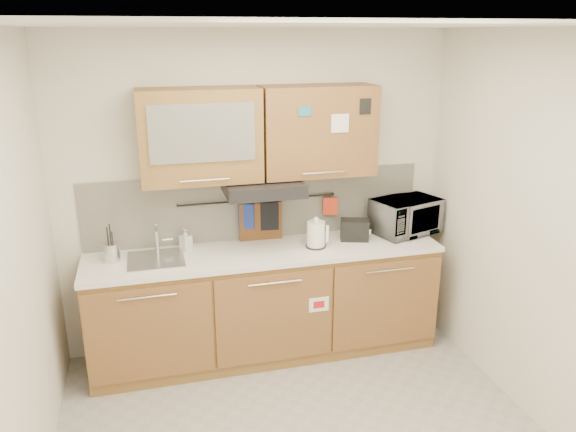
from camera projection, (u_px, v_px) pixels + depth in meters
ceiling at (312, 25)px, 2.84m from camera, size 3.20×3.20×0.00m
wall_back at (257, 194)px, 4.62m from camera, size 3.20×0.00×3.20m
wall_left at (9, 294)px, 2.86m from camera, size 0.00×3.00×3.00m
wall_right at (546, 238)px, 3.63m from camera, size 0.00×3.00×3.00m
base_cabinet at (266, 308)px, 4.62m from camera, size 2.80×0.64×0.88m
countertop at (266, 252)px, 4.46m from camera, size 2.82×0.62×0.04m
backsplash at (257, 206)px, 4.64m from camera, size 2.80×0.02×0.56m
upper_cabinets at (260, 133)px, 4.29m from camera, size 1.82×0.37×0.70m
range_hood at (263, 187)px, 4.35m from camera, size 0.60×0.46×0.10m
sink at (156, 259)px, 4.26m from camera, size 0.42×0.40×0.26m
utensil_rail at (258, 200)px, 4.59m from camera, size 1.30×0.02×0.02m
utensil_crock at (112, 252)px, 4.21m from camera, size 0.15×0.15×0.29m
kettle at (316, 235)px, 4.49m from camera, size 0.19×0.19×0.26m
toaster at (355, 230)px, 4.65m from camera, size 0.26×0.20×0.17m
microwave at (406, 216)px, 4.80m from camera, size 0.63×0.52×0.30m
soap_bottle at (186, 239)px, 4.44m from camera, size 0.11×0.11×0.17m
cutting_board at (261, 228)px, 4.65m from camera, size 0.36×0.04×0.44m
oven_mitt at (246, 216)px, 4.59m from camera, size 0.13×0.08×0.21m
dark_pouch at (269, 216)px, 4.64m from camera, size 0.15×0.06×0.24m
pot_holder at (330, 206)px, 4.75m from camera, size 0.13×0.05×0.15m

